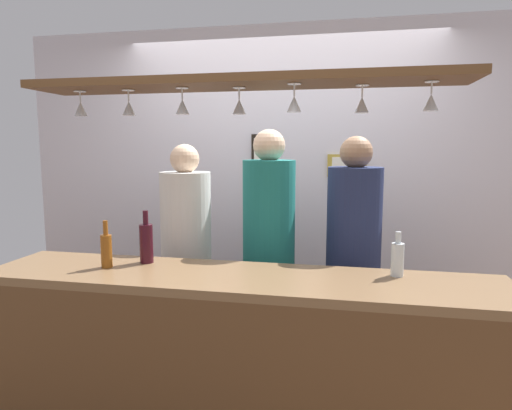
# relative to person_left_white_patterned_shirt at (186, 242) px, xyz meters

# --- Properties ---
(back_wall) EXTENTS (4.40, 0.06, 2.60)m
(back_wall) POSITION_rel_person_left_white_patterned_shirt_xyz_m (0.52, 0.80, 0.30)
(back_wall) COLOR silver
(back_wall) RESTS_ON ground_plane
(bar_counter) EXTENTS (2.70, 0.55, 0.98)m
(bar_counter) POSITION_rel_person_left_white_patterned_shirt_xyz_m (0.52, -0.80, -0.33)
(bar_counter) COLOR brown
(bar_counter) RESTS_ON ground_plane
(overhead_glass_rack) EXTENTS (2.20, 0.36, 0.04)m
(overhead_glass_rack) POSITION_rel_person_left_white_patterned_shirt_xyz_m (0.52, -0.60, 0.96)
(overhead_glass_rack) COLOR brown
(hanging_wineglass_far_left) EXTENTS (0.07, 0.07, 0.13)m
(hanging_wineglass_far_left) POSITION_rel_person_left_white_patterned_shirt_xyz_m (-0.35, -0.61, 0.85)
(hanging_wineglass_far_left) COLOR silver
(hanging_wineglass_far_left) RESTS_ON overhead_glass_rack
(hanging_wineglass_left) EXTENTS (0.07, 0.07, 0.13)m
(hanging_wineglass_left) POSITION_rel_person_left_white_patterned_shirt_xyz_m (-0.08, -0.60, 0.85)
(hanging_wineglass_left) COLOR silver
(hanging_wineglass_left) RESTS_ON overhead_glass_rack
(hanging_wineglass_center_left) EXTENTS (0.07, 0.07, 0.13)m
(hanging_wineglass_center_left) POSITION_rel_person_left_white_patterned_shirt_xyz_m (0.23, -0.63, 0.85)
(hanging_wineglass_center_left) COLOR silver
(hanging_wineglass_center_left) RESTS_ON overhead_glass_rack
(hanging_wineglass_center) EXTENTS (0.07, 0.07, 0.13)m
(hanging_wineglass_center) POSITION_rel_person_left_white_patterned_shirt_xyz_m (0.52, -0.58, 0.85)
(hanging_wineglass_center) COLOR silver
(hanging_wineglass_center) RESTS_ON overhead_glass_rack
(hanging_wineglass_center_right) EXTENTS (0.07, 0.07, 0.13)m
(hanging_wineglass_center_right) POSITION_rel_person_left_white_patterned_shirt_xyz_m (0.80, -0.66, 0.85)
(hanging_wineglass_center_right) COLOR silver
(hanging_wineglass_center_right) RESTS_ON overhead_glass_rack
(hanging_wineglass_right) EXTENTS (0.07, 0.07, 0.13)m
(hanging_wineglass_right) POSITION_rel_person_left_white_patterned_shirt_xyz_m (1.12, -0.55, 0.85)
(hanging_wineglass_right) COLOR silver
(hanging_wineglass_right) RESTS_ON overhead_glass_rack
(hanging_wineglass_far_right) EXTENTS (0.07, 0.07, 0.13)m
(hanging_wineglass_far_right) POSITION_rel_person_left_white_patterned_shirt_xyz_m (1.42, -0.61, 0.85)
(hanging_wineglass_far_right) COLOR silver
(hanging_wineglass_far_right) RESTS_ON overhead_glass_rack
(person_left_white_patterned_shirt) EXTENTS (0.34, 0.34, 1.66)m
(person_left_white_patterned_shirt) POSITION_rel_person_left_white_patterned_shirt_xyz_m (0.00, 0.00, 0.00)
(person_left_white_patterned_shirt) COLOR #2D334C
(person_left_white_patterned_shirt) RESTS_ON ground_plane
(person_middle_teal_shirt) EXTENTS (0.34, 0.34, 1.75)m
(person_middle_teal_shirt) POSITION_rel_person_left_white_patterned_shirt_xyz_m (0.57, -0.00, 0.06)
(person_middle_teal_shirt) COLOR #2D334C
(person_middle_teal_shirt) RESTS_ON ground_plane
(person_right_navy_shirt) EXTENTS (0.34, 0.34, 1.70)m
(person_right_navy_shirt) POSITION_rel_person_left_white_patterned_shirt_xyz_m (1.11, 0.00, 0.03)
(person_right_navy_shirt) COLOR #2D334C
(person_right_navy_shirt) RESTS_ON ground_plane
(bottle_soda_clear) EXTENTS (0.06, 0.06, 0.23)m
(bottle_soda_clear) POSITION_rel_person_left_white_patterned_shirt_xyz_m (1.32, -0.50, 0.08)
(bottle_soda_clear) COLOR silver
(bottle_soda_clear) RESTS_ON bar_counter
(bottle_wine_dark_red) EXTENTS (0.08, 0.08, 0.30)m
(bottle_wine_dark_red) POSITION_rel_person_left_white_patterned_shirt_xyz_m (-0.05, -0.51, 0.10)
(bottle_wine_dark_red) COLOR #380F19
(bottle_wine_dark_red) RESTS_ON bar_counter
(bottle_beer_amber_tall) EXTENTS (0.06, 0.06, 0.26)m
(bottle_beer_amber_tall) POSITION_rel_person_left_white_patterned_shirt_xyz_m (-0.22, -0.65, 0.08)
(bottle_beer_amber_tall) COLOR brown
(bottle_beer_amber_tall) RESTS_ON bar_counter
(picture_frame_lower_pair) EXTENTS (0.30, 0.02, 0.18)m
(picture_frame_lower_pair) POSITION_rel_person_left_white_patterned_shirt_xyz_m (1.06, 0.76, 0.49)
(picture_frame_lower_pair) COLOR #B29338
(picture_frame_lower_pair) RESTS_ON back_wall
(picture_frame_crest) EXTENTS (0.18, 0.02, 0.26)m
(picture_frame_crest) POSITION_rel_person_left_white_patterned_shirt_xyz_m (0.38, 0.76, 0.61)
(picture_frame_crest) COLOR black
(picture_frame_crest) RESTS_ON back_wall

